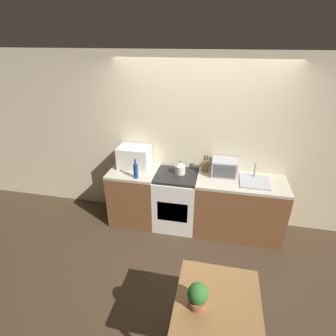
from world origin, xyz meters
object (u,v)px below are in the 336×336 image
microwave (134,157)px  kettle (180,168)px  dining_table (217,308)px  stove_range (176,200)px  bottle (136,171)px  toaster_oven (224,167)px

microwave → kettle: bearing=-5.5°
dining_table → stove_range: bearing=110.4°
stove_range → bottle: bottle is taller
kettle → bottle: bottle is taller
kettle → toaster_oven: (0.64, 0.09, 0.03)m
bottle → microwave: bearing=111.3°
stove_range → kettle: size_ratio=4.27×
dining_table → microwave: bearing=124.9°
microwave → toaster_oven: 1.38m
microwave → toaster_oven: bearing=0.9°
microwave → stove_range: bearing=-10.0°
stove_range → bottle: bearing=-159.6°
kettle → toaster_oven: 0.65m
stove_range → dining_table: bearing=-69.6°
toaster_oven → dining_table: (0.01, -2.01, -0.39)m
bottle → kettle: bearing=23.0°
dining_table → kettle: bearing=108.6°
stove_range → toaster_oven: 0.91m
bottle → toaster_oven: (1.25, 0.35, 0.01)m
kettle → dining_table: 2.06m
bottle → dining_table: 2.12m
microwave → bottle: microwave is taller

